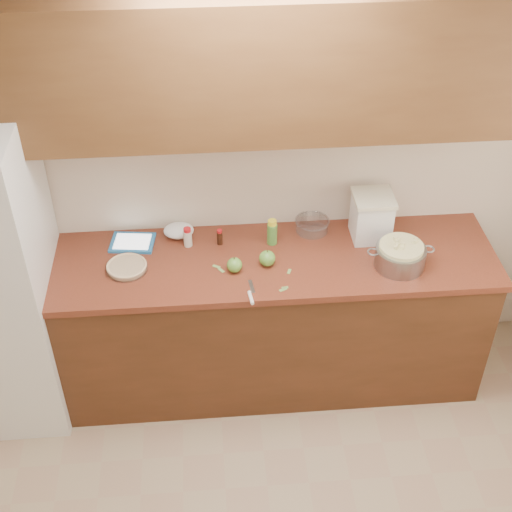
{
  "coord_description": "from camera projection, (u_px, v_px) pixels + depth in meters",
  "views": [
    {
      "loc": [
        -0.24,
        -1.52,
        3.35
      ],
      "look_at": [
        0.0,
        1.43,
        0.98
      ],
      "focal_mm": 50.0,
      "sensor_mm": 36.0,
      "label": 1
    }
  ],
  "objects": [
    {
      "name": "room_shell",
      "position": [
        289.0,
        439.0,
        2.48
      ],
      "size": [
        3.6,
        3.6,
        3.6
      ],
      "color": "tan",
      "rests_on": "ground"
    },
    {
      "name": "counter_run",
      "position": [
        255.0,
        320.0,
        4.15
      ],
      "size": [
        2.64,
        0.68,
        0.92
      ],
      "color": "#4F2816",
      "rests_on": "ground"
    },
    {
      "name": "upper_cabinets",
      "position": [
        252.0,
        68.0,
        3.34
      ],
      "size": [
        2.6,
        0.34,
        0.7
      ],
      "primitive_type": "cube",
      "color": "brown",
      "rests_on": "room_shell"
    },
    {
      "name": "pie",
      "position": [
        127.0,
        267.0,
        3.78
      ],
      "size": [
        0.22,
        0.22,
        0.04
      ],
      "rotation": [
        0.0,
        0.0,
        -0.38
      ],
      "color": "silver",
      "rests_on": "counter_run"
    },
    {
      "name": "colander",
      "position": [
        400.0,
        256.0,
        3.78
      ],
      "size": [
        0.36,
        0.27,
        0.13
      ],
      "rotation": [
        0.0,
        0.0,
        0.04
      ],
      "color": "gray",
      "rests_on": "counter_run"
    },
    {
      "name": "flour_canister",
      "position": [
        372.0,
        216.0,
        3.94
      ],
      "size": [
        0.22,
        0.22,
        0.27
      ],
      "rotation": [
        0.0,
        0.0,
        -0.0
      ],
      "color": "white",
      "rests_on": "counter_run"
    },
    {
      "name": "tablet",
      "position": [
        133.0,
        243.0,
        3.96
      ],
      "size": [
        0.26,
        0.21,
        0.02
      ],
      "rotation": [
        0.0,
        0.0,
        -0.13
      ],
      "color": "#246DAD",
      "rests_on": "counter_run"
    },
    {
      "name": "paring_knife",
      "position": [
        251.0,
        296.0,
        3.61
      ],
      "size": [
        0.04,
        0.19,
        0.02
      ],
      "rotation": [
        0.0,
        0.0,
        0.12
      ],
      "color": "gray",
      "rests_on": "counter_run"
    },
    {
      "name": "lemon_bottle",
      "position": [
        272.0,
        232.0,
        3.93
      ],
      "size": [
        0.06,
        0.06,
        0.15
      ],
      "rotation": [
        0.0,
        0.0,
        -0.28
      ],
      "color": "#4C8C38",
      "rests_on": "counter_run"
    },
    {
      "name": "cinnamon_shaker",
      "position": [
        188.0,
        237.0,
        3.92
      ],
      "size": [
        0.05,
        0.05,
        0.12
      ],
      "rotation": [
        0.0,
        0.0,
        -0.33
      ],
      "color": "beige",
      "rests_on": "counter_run"
    },
    {
      "name": "vanilla_bottle",
      "position": [
        220.0,
        237.0,
        3.94
      ],
      "size": [
        0.03,
        0.03,
        0.09
      ],
      "rotation": [
        0.0,
        0.0,
        0.14
      ],
      "color": "black",
      "rests_on": "counter_run"
    },
    {
      "name": "mixing_bowl",
      "position": [
        312.0,
        225.0,
        4.04
      ],
      "size": [
        0.2,
        0.2,
        0.07
      ],
      "rotation": [
        0.0,
        0.0,
        -0.21
      ],
      "color": "silver",
      "rests_on": "counter_run"
    },
    {
      "name": "paper_towel",
      "position": [
        179.0,
        230.0,
        4.01
      ],
      "size": [
        0.19,
        0.17,
        0.07
      ],
      "primitive_type": "ellipsoid",
      "rotation": [
        0.0,
        0.0,
        -0.17
      ],
      "color": "white",
      "rests_on": "counter_run"
    },
    {
      "name": "apple_left",
      "position": [
        234.0,
        265.0,
        3.76
      ],
      "size": [
        0.08,
        0.08,
        0.09
      ],
      "color": "#578F32",
      "rests_on": "counter_run"
    },
    {
      "name": "apple_center",
      "position": [
        267.0,
        258.0,
        3.8
      ],
      "size": [
        0.09,
        0.09,
        0.1
      ],
      "color": "#578F32",
      "rests_on": "counter_run"
    },
    {
      "name": "peel_a",
      "position": [
        221.0,
        270.0,
        3.78
      ],
      "size": [
        0.04,
        0.04,
        0.0
      ],
      "primitive_type": "cube",
      "rotation": [
        0.0,
        0.0,
        2.19
      ],
      "color": "#7CA650",
      "rests_on": "counter_run"
    },
    {
      "name": "peel_b",
      "position": [
        216.0,
        267.0,
        3.81
      ],
      "size": [
        0.05,
        0.04,
        0.0
      ],
      "primitive_type": "cube",
      "rotation": [
        0.0,
        0.0,
        -0.53
      ],
      "color": "#7CA650",
      "rests_on": "counter_run"
    },
    {
      "name": "peel_c",
      "position": [
        285.0,
        288.0,
        3.68
      ],
      "size": [
        0.04,
        0.02,
        0.0
      ],
      "primitive_type": "cube",
      "rotation": [
        0.0,
        0.0,
        0.11
      ],
      "color": "#7CA650",
      "rests_on": "counter_run"
    },
    {
      "name": "peel_d",
      "position": [
        283.0,
        290.0,
        3.66
      ],
      "size": [
        0.05,
        0.03,
        0.0
      ],
      "primitive_type": "cube",
      "rotation": [
        0.0,
        0.0,
        0.46
      ],
      "color": "#7CA650",
      "rests_on": "counter_run"
    },
    {
      "name": "peel_e",
      "position": [
        289.0,
        271.0,
        3.78
      ],
      "size": [
        0.03,
        0.04,
        0.0
      ],
      "primitive_type": "cube",
      "rotation": [
        0.0,
        0.0,
        -1.93
      ],
      "color": "#7CA650",
      "rests_on": "counter_run"
    }
  ]
}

